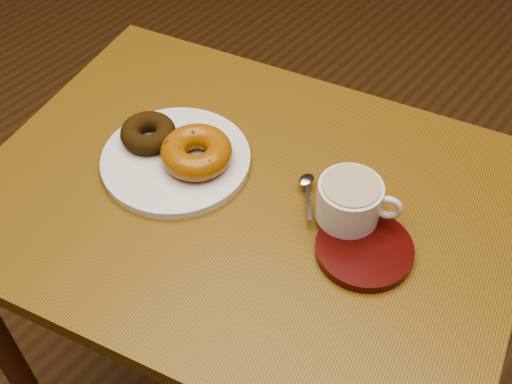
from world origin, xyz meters
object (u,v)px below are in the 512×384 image
Objects in this scene: cafe_table at (247,243)px; donut_plate at (176,160)px; saucer at (364,249)px; coffee_cup at (350,200)px.

cafe_table is 0.19m from donut_plate.
saucer is (0.35, 0.04, 0.00)m from donut_plate.
cafe_table is 0.25m from saucer.
saucer is at bearing -56.38° from coffee_cup.
donut_plate is 2.01× the size of coffee_cup.
coffee_cup reaches higher than cafe_table.
saucer is at bearing 6.79° from donut_plate.
cafe_table is at bearing 176.05° from coffee_cup.
saucer is (0.21, 0.02, 0.14)m from cafe_table.
coffee_cup is (-0.05, 0.03, 0.04)m from saucer.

